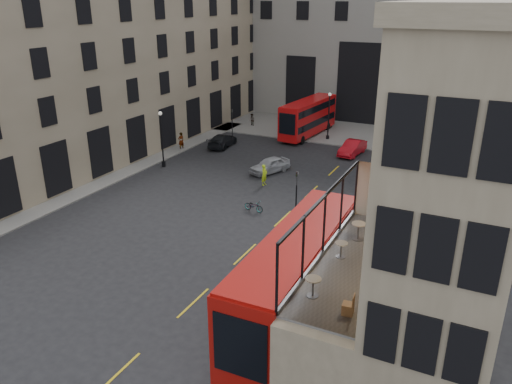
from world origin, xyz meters
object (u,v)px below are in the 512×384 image
at_px(cafe_chair_c, 376,248).
at_px(street_lamp_a, 162,142).
at_px(car_c, 222,141).
at_px(pedestrian_b, 290,125).
at_px(bus_near, 297,275).
at_px(traffic_light_near, 296,190).
at_px(pedestrian_a, 252,120).
at_px(street_lamp_b, 329,119).
at_px(cyclist, 264,175).
at_px(bus_far, 308,116).
at_px(pedestrian_d, 428,156).
at_px(pedestrian_e, 181,141).
at_px(cafe_chair_d, 401,226).
at_px(cafe_table_near, 313,284).
at_px(car_a, 270,165).
at_px(cafe_chair_a, 348,308).
at_px(car_b, 352,148).
at_px(cafe_table_far, 358,229).
at_px(traffic_light_far, 232,122).
at_px(bicycle, 254,206).
at_px(pedestrian_c, 403,128).
at_px(cafe_table_mid, 341,248).
at_px(cafe_chair_b, 378,269).

bearing_deg(cafe_chair_c, street_lamp_a, 145.05).
xyz_separation_m(car_c, pedestrian_b, (4.21, 8.77, 0.24)).
bearing_deg(bus_near, traffic_light_near, 111.98).
relative_size(car_c, pedestrian_a, 2.91).
distance_m(street_lamp_b, cyclist, 16.32).
height_order(bus_far, cafe_chair_c, cafe_chair_c).
xyz_separation_m(pedestrian_d, pedestrian_e, (-24.26, -6.00, 0.01)).
bearing_deg(cafe_chair_d, cafe_table_near, -104.54).
xyz_separation_m(car_a, pedestrian_b, (-3.94, 14.18, 0.22)).
bearing_deg(cafe_chair_a, street_lamp_a, 138.10).
relative_size(street_lamp_a, bus_near, 0.44).
relative_size(bus_far, pedestrian_a, 6.55).
distance_m(street_lamp_a, car_b, 19.15).
bearing_deg(cafe_table_near, cafe_table_far, 87.35).
height_order(traffic_light_far, car_c, traffic_light_far).
bearing_deg(bus_near, car_b, 100.61).
bearing_deg(bicycle, street_lamp_a, 72.39).
distance_m(pedestrian_b, pedestrian_c, 13.17).
bearing_deg(car_c, bicycle, 121.37).
distance_m(car_a, cafe_table_mid, 24.88).
bearing_deg(bus_far, bicycle, -79.51).
relative_size(bicycle, pedestrian_d, 0.86).
relative_size(pedestrian_e, cafe_chair_b, 2.19).
height_order(bus_near, car_a, bus_near).
bearing_deg(cafe_table_mid, car_b, 104.58).
xyz_separation_m(street_lamp_b, cyclist, (-0.23, -16.26, -1.48)).
height_order(traffic_light_near, bus_far, bus_far).
bearing_deg(pedestrian_b, bus_near, -117.06).
xyz_separation_m(traffic_light_near, cafe_table_far, (6.98, -9.85, 2.72)).
height_order(traffic_light_near, pedestrian_c, traffic_light_near).
distance_m(bus_far, cafe_chair_d, 34.93).
bearing_deg(bus_near, car_c, 126.44).
xyz_separation_m(traffic_light_far, bicycle, (10.46, -15.69, -2.00)).
relative_size(pedestrian_d, pedestrian_e, 0.99).
relative_size(pedestrian_b, cafe_chair_c, 2.04).
height_order(car_c, cafe_chair_d, cafe_chair_d).
height_order(street_lamp_a, cafe_chair_d, cafe_chair_d).
height_order(car_b, cafe_chair_b, cafe_chair_b).
bearing_deg(pedestrian_a, pedestrian_e, -79.74).
bearing_deg(cafe_table_far, pedestrian_e, 139.18).
bearing_deg(bus_far, pedestrian_b, 172.26).
height_order(car_b, pedestrian_a, pedestrian_a).
xyz_separation_m(street_lamp_a, cafe_chair_a, (24.27, -21.78, 2.45)).
height_order(car_c, cyclist, cyclist).
height_order(pedestrian_b, cafe_chair_a, cafe_chair_a).
relative_size(cafe_table_far, cafe_chair_a, 1.02).
bearing_deg(pedestrian_c, cafe_table_mid, 70.51).
bearing_deg(cafe_table_mid, cafe_chair_a, -69.23).
height_order(cafe_table_mid, cafe_chair_d, cafe_chair_d).
xyz_separation_m(traffic_light_near, bus_near, (4.50, -11.15, 0.29)).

